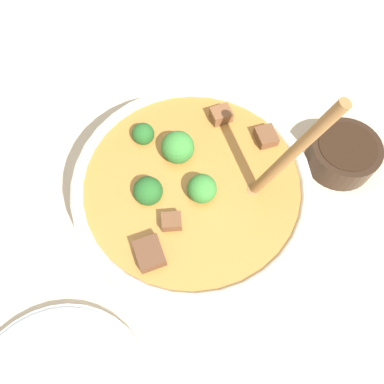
# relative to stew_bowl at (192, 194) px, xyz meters

# --- Properties ---
(ground_plane) EXTENTS (4.00, 4.00, 0.00)m
(ground_plane) POSITION_rel_stew_bowl_xyz_m (-0.00, -0.00, -0.06)
(ground_plane) COLOR #C6B293
(stew_bowl) EXTENTS (0.29, 0.29, 0.26)m
(stew_bowl) POSITION_rel_stew_bowl_xyz_m (0.00, 0.00, 0.00)
(stew_bowl) COLOR white
(stew_bowl) RESTS_ON ground_plane
(condiment_bowl) EXTENTS (0.10, 0.10, 0.04)m
(condiment_bowl) POSITION_rel_stew_bowl_xyz_m (0.19, -0.14, -0.03)
(condiment_bowl) COLOR black
(condiment_bowl) RESTS_ON ground_plane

